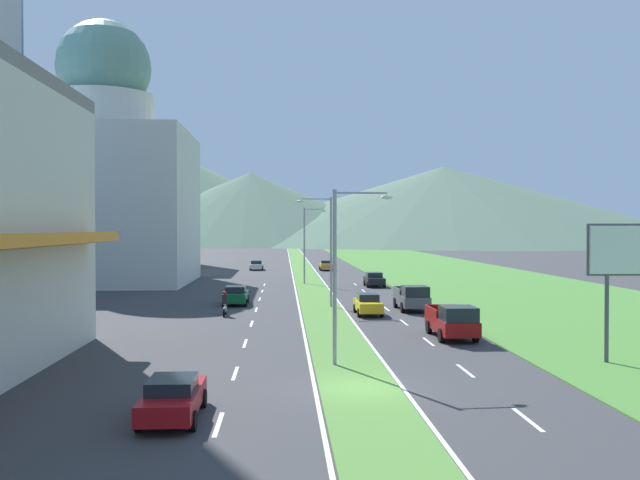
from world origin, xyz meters
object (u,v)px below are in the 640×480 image
car_1 (368,304)px  car_4 (256,265)px  pickup_truck_1 (412,298)px  car_5 (236,295)px  pickup_truck_0 (453,322)px  car_3 (173,397)px  car_2 (326,265)px  motorcycle_rider (225,306)px  street_lamp_mid (327,244)px  street_lamp_far (307,240)px  car_0 (374,279)px  street_lamp_near (342,263)px

car_1 → car_4: size_ratio=1.01×
car_4 → pickup_truck_1: size_ratio=0.81×
car_5 → pickup_truck_0: 22.58m
car_3 → car_4: size_ratio=1.03×
car_2 → car_4: car_2 is taller
motorcycle_rider → pickup_truck_1: bearing=-80.2°
street_lamp_mid → car_2: (2.93, 47.45, -4.32)m
car_3 → motorcycle_rider: motorcycle_rider is taller
street_lamp_far → car_4: 27.00m
street_lamp_mid → motorcycle_rider: (-7.72, -4.80, -4.34)m
motorcycle_rider → car_0: bearing=-30.5°
street_lamp_far → pickup_truck_0: bearing=-79.6°
car_0 → car_2: 28.61m
motorcycle_rider → street_lamp_near: bearing=-159.1°
street_lamp_mid → car_0: bearing=71.6°
car_5 → pickup_truck_1: (13.81, -4.73, 0.19)m
car_3 → motorcycle_rider: 26.57m
pickup_truck_0 → pickup_truck_1: 13.27m
car_0 → car_1: bearing=-8.7°
car_1 → car_4: (-10.23, 53.37, -0.05)m
street_lamp_mid → pickup_truck_1: (6.39, -2.36, -4.10)m
pickup_truck_1 → car_0: bearing=-179.9°
car_4 → motorcycle_rider: size_ratio=2.19×
car_1 → car_3: size_ratio=0.98×
car_4 → pickup_truck_1: (13.92, -51.08, 0.25)m
street_lamp_near → street_lamp_mid: bearing=88.0°
car_0 → pickup_truck_1: pickup_truck_1 is taller
pickup_truck_1 → car_4: bearing=-164.8°
car_1 → car_3: car_1 is taller
car_3 → car_1: bearing=-20.3°
street_lamp_near → car_5: (-6.62, 25.28, -3.94)m
street_lamp_far → car_1: 28.10m
car_1 → pickup_truck_1: bearing=121.8°
car_0 → car_4: car_0 is taller
street_lamp_mid → car_2: size_ratio=1.96×
car_3 → car_4: 80.09m
car_1 → pickup_truck_1: 4.35m
car_2 → pickup_truck_0: 63.16m
motorcycle_rider → pickup_truck_0: bearing=-127.8°
street_lamp_mid → car_3: street_lamp_mid is taller
street_lamp_mid → pickup_truck_0: street_lamp_mid is taller
street_lamp_far → car_0: size_ratio=2.03×
car_2 → car_3: (-10.11, -78.82, -0.03)m
car_5 → car_4: bearing=0.1°
car_0 → car_2: bearing=-173.2°
street_lamp_near → car_5: size_ratio=1.76×
car_5 → pickup_truck_1: pickup_truck_1 is taller
street_lamp_far → pickup_truck_1: bearing=-74.1°
car_0 → car_1: (-3.64, -23.69, 0.00)m
street_lamp_far → car_3: (-6.35, -54.28, -4.23)m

